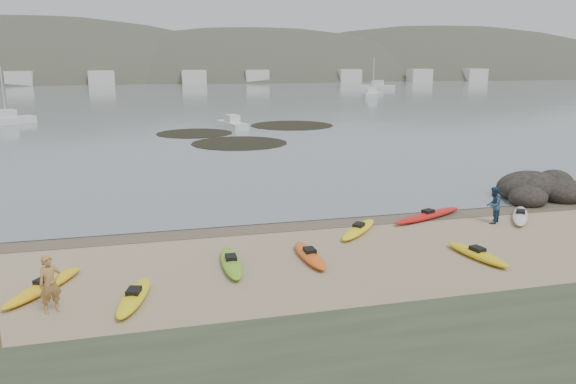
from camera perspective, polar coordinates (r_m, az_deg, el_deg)
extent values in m
plane|color=tan|center=(26.63, 0.00, -3.14)|extent=(600.00, 600.00, 0.00)
plane|color=brown|center=(26.35, 0.16, -3.31)|extent=(60.00, 60.00, 0.00)
plane|color=slate|center=(324.88, -13.45, 11.81)|extent=(1200.00, 1200.00, 0.00)
ellipsoid|color=silver|center=(29.40, 22.52, -2.25)|extent=(2.75, 3.31, 0.34)
ellipsoid|color=yellow|center=(23.20, 18.66, -5.99)|extent=(1.33, 3.27, 0.34)
ellipsoid|color=red|center=(28.06, 14.02, -2.32)|extent=(4.55, 2.43, 0.34)
ellipsoid|color=yellow|center=(18.89, -15.37, -10.26)|extent=(1.48, 3.23, 0.34)
ellipsoid|color=#F05D14|center=(21.86, 2.21, -6.46)|extent=(0.82, 3.24, 0.34)
ellipsoid|color=yellow|center=(20.70, -23.56, -8.80)|extent=(2.54, 3.56, 0.34)
ellipsoid|color=#75B925|center=(21.20, -5.81, -7.16)|extent=(0.81, 3.51, 0.34)
ellipsoid|color=yellow|center=(25.23, 7.19, -3.80)|extent=(2.87, 3.04, 0.34)
imported|color=#AD8045|center=(18.75, -23.02, -8.61)|extent=(0.78, 0.66, 1.83)
imported|color=navy|center=(28.07, 20.15, -1.25)|extent=(1.08, 1.06, 1.76)
ellipsoid|color=black|center=(33.99, 23.22, -0.10)|extent=(3.68, 2.86, 1.84)
ellipsoid|color=black|center=(34.18, 26.22, -0.43)|extent=(2.66, 2.25, 1.43)
ellipsoid|color=black|center=(32.41, 23.17, -0.88)|extent=(2.05, 1.84, 1.23)
ellipsoid|color=black|center=(35.88, 25.35, 0.31)|extent=(2.25, 2.05, 1.64)
cylinder|color=black|center=(51.42, -4.97, 4.96)|extent=(8.76, 8.76, 0.04)
cylinder|color=black|center=(64.84, 0.39, 6.78)|extent=(9.52, 9.52, 0.04)
cylinder|color=black|center=(58.69, -9.48, 5.88)|extent=(7.78, 7.78, 0.04)
cube|color=silver|center=(73.73, -26.71, 6.50)|extent=(6.24, 5.45, 0.91)
cube|color=silver|center=(62.61, -5.70, 6.81)|extent=(2.88, 5.87, 0.79)
cube|color=silver|center=(112.91, 8.61, 9.75)|extent=(5.30, 7.60, 1.05)
cube|color=silver|center=(141.81, 9.08, 10.49)|extent=(8.12, 6.61, 1.16)
ellipsoid|color=#384235|center=(224.58, -24.23, 5.77)|extent=(220.00, 120.00, 80.00)
ellipsoid|color=#384235|center=(219.86, -3.40, 7.50)|extent=(200.00, 110.00, 68.00)
ellipsoid|color=#384235|center=(258.97, 15.13, 7.57)|extent=(230.00, 130.00, 76.00)
cube|color=beige|center=(173.54, -26.60, 10.25)|extent=(7.00, 5.00, 4.00)
cube|color=beige|center=(170.22, -18.56, 10.93)|extent=(7.00, 5.00, 4.00)
cube|color=beige|center=(170.27, -10.33, 11.40)|extent=(7.00, 5.00, 4.00)
cube|color=beige|center=(173.66, -2.25, 11.64)|extent=(7.00, 5.00, 4.00)
cube|color=beige|center=(180.21, 5.39, 11.66)|extent=(7.00, 5.00, 4.00)
cube|color=beige|center=(189.59, 12.39, 11.50)|extent=(7.00, 5.00, 4.00)
cube|color=beige|center=(201.41, 18.63, 11.22)|extent=(7.00, 5.00, 4.00)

